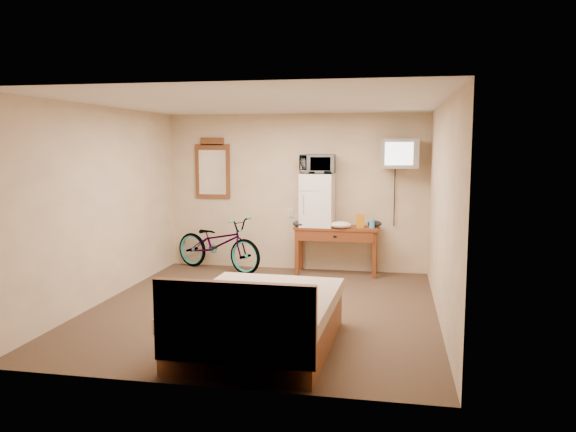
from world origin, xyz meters
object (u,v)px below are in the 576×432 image
Objects in this scene: desk at (336,235)px; blue_cup at (372,224)px; crt_television at (399,154)px; microwave at (318,164)px; wall_mirror at (213,169)px; bicycle at (218,243)px; mini_fridge at (317,200)px; bed at (259,320)px.

desk is 0.58m from blue_cup.
blue_cup is at bearing -174.39° from crt_television.
wall_mirror is at bearing 169.56° from microwave.
blue_cup is (0.54, -0.02, 0.20)m from desk.
blue_cup is 2.47m from bicycle.
desk is 1.91m from bicycle.
bicycle is at bearing -178.54° from crt_television.
mini_fridge is 1.43m from crt_television.
crt_television is at bearing 5.61° from blue_cup.
wall_mirror is at bearing 114.47° from bed.
wall_mirror is (-1.77, 0.23, -0.10)m from microwave.
mini_fridge is at bearing 178.98° from crt_television.
mini_fridge is (-0.31, 0.04, 0.54)m from desk.
microwave is 3.86× the size of blue_cup.
wall_mirror is at bearing 175.20° from crt_television.
bed is (-0.11, -3.43, -1.42)m from microwave.
mini_fridge is at bearing -126.76° from microwave.
blue_cup reaches higher than desk.
blue_cup is at bearing -3.98° from mini_fridge.
desk is 1.14m from microwave.
crt_television is (0.38, 0.04, 1.06)m from blue_cup.
bicycle is at bearing -176.63° from mini_fridge.
crt_television is at bearing -66.96° from bicycle.
blue_cup is 0.22× the size of crt_television.
desk is 1.56m from crt_television.
wall_mirror reaches higher than bed.
blue_cup is (0.85, -0.06, -0.34)m from mini_fridge.
bed is (-0.96, -3.37, -0.52)m from blue_cup.
crt_television is 3.98m from bed.
crt_television is (1.23, -0.02, 0.72)m from mini_fridge.
crt_television is at bearing 1.20° from desk.
mini_fridge is 1.75m from bicycle.
bicycle is 0.84× the size of bed.
microwave is 0.27× the size of bed.
bicycle is (-1.59, -0.09, -0.72)m from mini_fridge.
wall_mirror is at bearing 50.64° from bicycle.
desk is at bearing -10.76° from microwave.
bicycle is (-1.59, -0.09, -1.28)m from microwave.
desk is at bearing -7.68° from mini_fridge.
wall_mirror is (-2.62, 0.29, 0.80)m from blue_cup.
bed is at bearing -105.84° from blue_cup.
blue_cup is at bearing -67.61° from bicycle.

